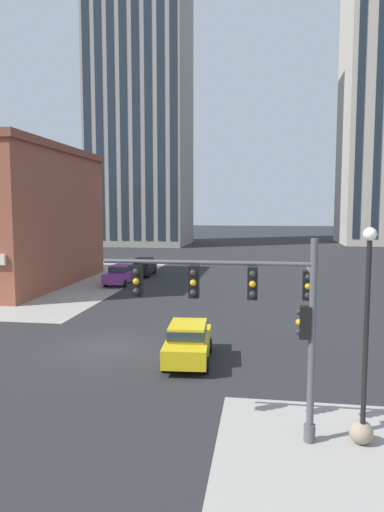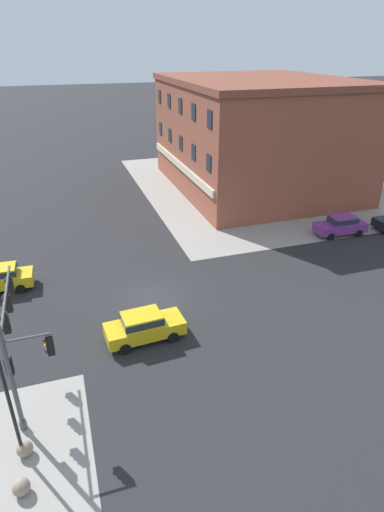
# 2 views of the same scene
# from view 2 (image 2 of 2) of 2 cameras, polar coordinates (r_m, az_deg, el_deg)

# --- Properties ---
(ground_plane) EXTENTS (320.00, 320.00, 0.00)m
(ground_plane) POSITION_cam_2_polar(r_m,az_deg,el_deg) (28.00, -5.42, -5.56)
(ground_plane) COLOR #262628
(sidewalk_far_corner) EXTENTS (32.00, 32.00, 0.02)m
(sidewalk_far_corner) POSITION_cam_2_polar(r_m,az_deg,el_deg) (51.97, 11.45, 9.72)
(sidewalk_far_corner) COLOR gray
(sidewalk_far_corner) RESTS_ON ground
(traffic_signal_main) EXTENTS (6.05, 2.09, 5.71)m
(traffic_signal_main) POSITION_cam_2_polar(r_m,az_deg,el_deg) (19.76, -22.97, -10.61)
(traffic_signal_main) COLOR #4C4C51
(traffic_signal_main) RESTS_ON ground
(bollard_sphere_curb_a) EXTENTS (0.66, 0.66, 0.66)m
(bollard_sphere_curb_a) POSITION_cam_2_polar(r_m,az_deg,el_deg) (19.94, -21.73, -23.09)
(bollard_sphere_curb_a) COLOR gray
(bollard_sphere_curb_a) RESTS_ON ground
(bollard_sphere_curb_b) EXTENTS (0.66, 0.66, 0.66)m
(bollard_sphere_curb_b) POSITION_cam_2_polar(r_m,az_deg,el_deg) (18.86, -22.14, -27.03)
(bollard_sphere_curb_b) COLOR gray
(bollard_sphere_curb_b) RESTS_ON ground
(street_lamp_corner_near) EXTENTS (0.36, 0.36, 6.01)m
(street_lamp_corner_near) POSITION_cam_2_polar(r_m,az_deg,el_deg) (17.59, -23.98, -15.92)
(street_lamp_corner_near) COLOR black
(street_lamp_corner_near) RESTS_ON ground
(car_main_northbound_near) EXTENTS (2.11, 4.51, 1.68)m
(car_main_northbound_near) POSITION_cam_2_polar(r_m,az_deg,el_deg) (23.91, -6.55, -9.35)
(car_main_northbound_near) COLOR gold
(car_main_northbound_near) RESTS_ON ground
(car_main_southbound_far) EXTENTS (2.05, 4.48, 1.68)m
(car_main_southbound_far) POSITION_cam_2_polar(r_m,az_deg,el_deg) (38.66, 19.55, 4.03)
(car_main_southbound_far) COLOR #7A3389
(car_main_southbound_far) RESTS_ON ground
(storefront_block_near_corner) EXTENTS (21.87, 17.93, 11.69)m
(storefront_block_near_corner) POSITION_cam_2_polar(r_m,az_deg,el_deg) (48.83, 8.77, 15.94)
(storefront_block_near_corner) COLOR brown
(storefront_block_near_corner) RESTS_ON ground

